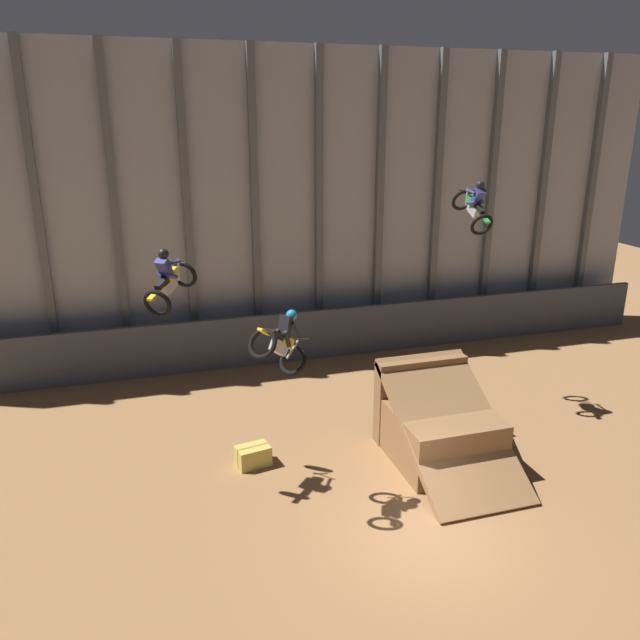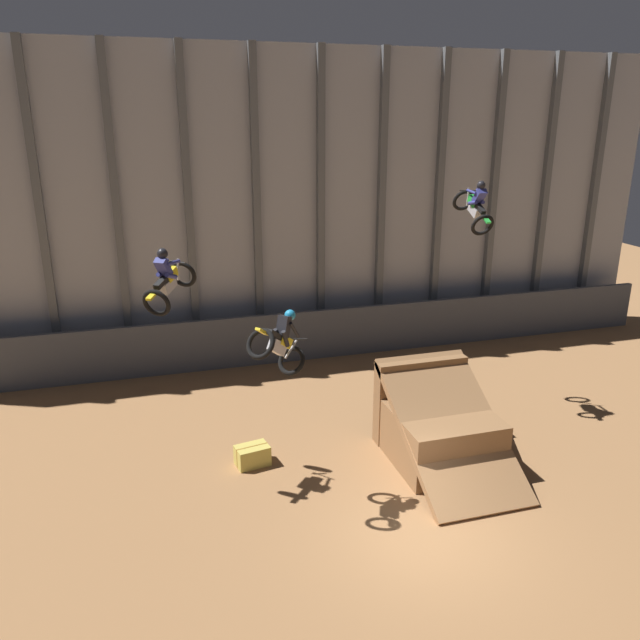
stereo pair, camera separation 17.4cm
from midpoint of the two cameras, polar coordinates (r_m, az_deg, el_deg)
The scene contains 8 objects.
ground_plane at distance 15.35m, azimuth 9.22°, elevation -19.00°, with size 60.00×60.00×0.00m, color #996B42.
arena_back_wall at distance 24.55m, azimuth -3.29°, elevation 10.27°, with size 32.00×0.40×11.76m.
lower_barrier at distance 24.52m, azimuth -2.39°, elevation -1.50°, with size 31.36×0.20×1.98m.
dirt_ramp at distance 18.09m, azimuth 10.35°, elevation -9.48°, with size 2.74×4.46×2.68m.
rider_bike_left_air at distance 15.64m, azimuth -13.97°, elevation 3.51°, with size 1.51×1.79×1.63m.
rider_bike_center_air at distance 14.42m, azimuth -3.91°, elevation -2.13°, with size 1.73×1.63×1.67m.
rider_bike_right_air at distance 20.02m, azimuth 13.66°, elevation 10.09°, with size 0.75×1.85×1.68m.
hay_bale_trackside at distance 17.74m, azimuth -6.42°, elevation -12.23°, with size 0.99×0.75×0.57m.
Camera 1 is at (-5.82, -10.85, 9.20)m, focal length 35.00 mm.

